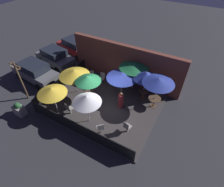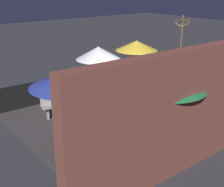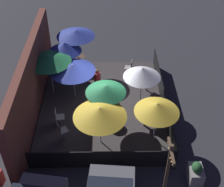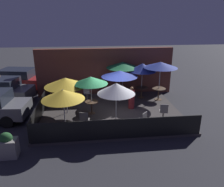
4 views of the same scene
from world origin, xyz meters
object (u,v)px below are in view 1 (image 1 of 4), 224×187
object	(u,v)px
patio_umbrella_3	(74,73)
patio_umbrella_6	(122,75)
patio_chair_3	(92,76)
patio_umbrella_5	(52,91)
patio_umbrella_4	(87,99)
patio_chair_2	(127,127)
planter_box	(19,109)
patio_umbrella_0	(88,79)
dining_table_2	(143,92)
parked_car_2	(75,47)
parked_car_1	(55,57)
patio_umbrella_2	(146,75)
patio_umbrella_1	(159,81)
dining_table_0	(89,94)
dining_table_1	(154,100)
parked_car_0	(35,71)
patron_0	(121,101)
patio_umbrella_7	(134,65)
patio_chair_4	(102,78)
light_post	(20,79)
patio_chair_0	(69,108)

from	to	relation	value
patio_umbrella_3	patio_umbrella_6	xyz separation A→B (m)	(3.17, 1.38, 0.02)
patio_umbrella_6	patio_chair_3	bearing A→B (deg)	173.44
patio_umbrella_5	patio_umbrella_4	bearing A→B (deg)	9.57
patio_umbrella_6	patio_chair_2	xyz separation A→B (m)	(1.88, -2.93, -1.31)
patio_umbrella_4	planter_box	distance (m)	5.12
patio_umbrella_0	patio_umbrella_5	size ratio (longest dim) A/B	0.99
dining_table_2	parked_car_2	xyz separation A→B (m)	(-8.67, 2.98, 0.15)
parked_car_1	patio_umbrella_2	bearing A→B (deg)	6.42
patio_umbrella_0	patio_umbrella_1	world-z (taller)	patio_umbrella_1
dining_table_0	dining_table_2	distance (m)	3.99
patio_umbrella_0	dining_table_1	world-z (taller)	patio_umbrella_0
patio_umbrella_3	planter_box	distance (m)	4.48
parked_car_0	patio_chair_2	bearing A→B (deg)	-2.76
patio_umbrella_1	patio_umbrella_5	world-z (taller)	patio_umbrella_1
patio_umbrella_6	patio_chair_3	xyz separation A→B (m)	(-2.95, 0.34, -1.30)
patron_0	patio_umbrella_2	bearing A→B (deg)	12.83
parked_car_2	patio_umbrella_7	bearing A→B (deg)	-5.88
patio_chair_4	planter_box	world-z (taller)	planter_box
patio_umbrella_1	patio_umbrella_3	world-z (taller)	patio_umbrella_1
patio_umbrella_0	patio_chair_4	xyz separation A→B (m)	(-0.25, 2.21, -1.42)
patio_umbrella_3	patio_umbrella_1	bearing A→B (deg)	13.62
patio_umbrella_0	dining_table_0	size ratio (longest dim) A/B	2.90
planter_box	patio_chair_4	bearing A→B (deg)	61.14
patio_chair_3	patron_0	distance (m)	3.81
dining_table_2	patio_chair_3	xyz separation A→B (m)	(-4.52, -0.19, -0.05)
light_post	planter_box	bearing A→B (deg)	-57.21
patio_umbrella_4	parked_car_2	xyz separation A→B (m)	(-6.45, 6.84, -1.25)
patio_umbrella_1	patio_chair_0	bearing A→B (deg)	-143.76
patio_umbrella_4	parked_car_1	world-z (taller)	patio_umbrella_4
patio_umbrella_7	patio_chair_3	world-z (taller)	patio_umbrella_7
patio_umbrella_4	parked_car_0	size ratio (longest dim) A/B	0.51
patio_chair_4	patio_chair_3	bearing A→B (deg)	-81.33
patio_umbrella_2	parked_car_0	distance (m)	9.20
patio_chair_0	parked_car_2	xyz separation A→B (m)	(-4.93, 6.99, 0.21)
patio_umbrella_7	dining_table_0	size ratio (longest dim) A/B	3.14
dining_table_0	patio_chair_2	size ratio (longest dim) A/B	0.78
patio_umbrella_6	parked_car_1	distance (m)	7.59
patio_umbrella_4	patio_chair_3	distance (m)	4.56
patio_umbrella_7	parked_car_1	size ratio (longest dim) A/B	0.57
patio_chair_2	patio_umbrella_4	bearing A→B (deg)	112.14
patron_0	parked_car_2	size ratio (longest dim) A/B	0.30
parked_car_1	patio_umbrella_6	bearing A→B (deg)	1.85
dining_table_1	dining_table_2	xyz separation A→B (m)	(-1.01, 0.52, -0.05)
patio_umbrella_4	patio_chair_0	bearing A→B (deg)	-174.58
parked_car_0	parked_car_1	xyz separation A→B (m)	(-0.19, 2.60, -0.00)
patio_umbrella_4	patio_chair_2	bearing A→B (deg)	8.87
patio_umbrella_2	patio_chair_4	size ratio (longest dim) A/B	2.49
patio_chair_3	patio_chair_4	world-z (taller)	patio_chair_3
dining_table_1	patio_chair_4	world-z (taller)	patio_chair_4
patio_umbrella_3	patio_umbrella_5	bearing A→B (deg)	-87.40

